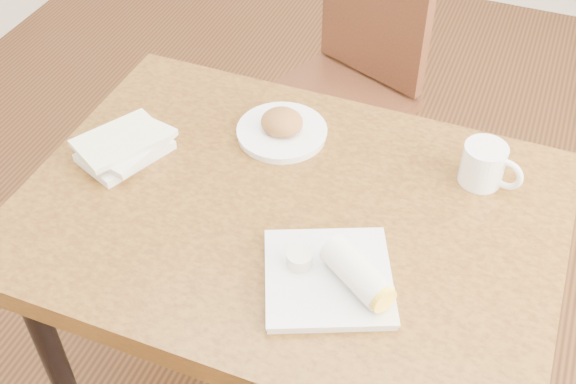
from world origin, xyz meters
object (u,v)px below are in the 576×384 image
at_px(table, 288,233).
at_px(book_stack, 125,146).
at_px(coffee_mug, 485,164).
at_px(plate_burrito, 337,276).
at_px(plate_scone, 282,128).
at_px(chair_far, 350,75).

height_order(table, book_stack, book_stack).
xyz_separation_m(coffee_mug, book_stack, (-0.81, -0.22, -0.03)).
bearing_deg(plate_burrito, coffee_mug, 62.65).
relative_size(table, coffee_mug, 8.23).
height_order(plate_scone, plate_burrito, plate_burrito).
xyz_separation_m(chair_far, plate_scone, (0.00, -0.59, 0.22)).
height_order(chair_far, book_stack, chair_far).
distance_m(table, book_stack, 0.44).
bearing_deg(plate_burrito, chair_far, 105.92).
height_order(chair_far, plate_scone, chair_far).
distance_m(table, plate_burrito, 0.26).
bearing_deg(book_stack, coffee_mug, 15.23).
bearing_deg(book_stack, plate_burrito, -17.73).
xyz_separation_m(table, coffee_mug, (0.38, 0.25, 0.13)).
height_order(coffee_mug, plate_burrito, coffee_mug).
distance_m(chair_far, coffee_mug, 0.80).
bearing_deg(chair_far, plate_burrito, -74.08).
relative_size(coffee_mug, plate_burrito, 0.44).
distance_m(coffee_mug, plate_burrito, 0.46).
relative_size(table, chair_far, 1.25).
xyz_separation_m(plate_scone, plate_burrito, (0.28, -0.40, 0.00)).
height_order(plate_scone, book_stack, plate_scone).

